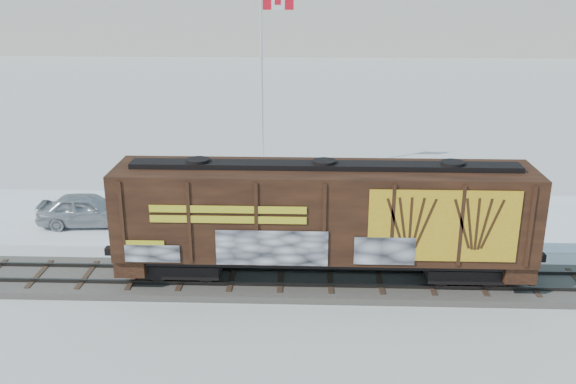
{
  "coord_description": "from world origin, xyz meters",
  "views": [
    {
      "loc": [
        3.15,
        -23.56,
        12.02
      ],
      "look_at": [
        2.17,
        3.0,
        2.96
      ],
      "focal_mm": 40.0,
      "sensor_mm": 36.0,
      "label": 1
    }
  ],
  "objects_px": {
    "hopper_railcar": "(323,215)",
    "car_white": "(360,202)",
    "flagpole": "(264,114)",
    "car_dark": "(459,220)",
    "car_silver": "(88,209)"
  },
  "relations": [
    {
      "from": "flagpole",
      "to": "car_silver",
      "type": "bearing_deg",
      "value": -136.95
    },
    {
      "from": "flagpole",
      "to": "car_dark",
      "type": "bearing_deg",
      "value": -39.06
    },
    {
      "from": "hopper_railcar",
      "to": "car_white",
      "type": "height_order",
      "value": "hopper_railcar"
    },
    {
      "from": "car_silver",
      "to": "car_dark",
      "type": "bearing_deg",
      "value": -95.41
    },
    {
      "from": "flagpole",
      "to": "car_silver",
      "type": "height_order",
      "value": "flagpole"
    },
    {
      "from": "car_white",
      "to": "car_dark",
      "type": "xyz_separation_m",
      "value": [
        4.61,
        -2.31,
        -0.0
      ]
    },
    {
      "from": "hopper_railcar",
      "to": "car_white",
      "type": "distance_m",
      "value": 8.66
    },
    {
      "from": "hopper_railcar",
      "to": "flagpole",
      "type": "xyz_separation_m",
      "value": [
        -3.32,
        13.9,
        1.11
      ]
    },
    {
      "from": "flagpole",
      "to": "car_dark",
      "type": "distance_m",
      "value": 13.38
    },
    {
      "from": "flagpole",
      "to": "car_dark",
      "type": "xyz_separation_m",
      "value": [
        10.04,
        -8.14,
        -3.46
      ]
    },
    {
      "from": "car_silver",
      "to": "car_dark",
      "type": "height_order",
      "value": "car_silver"
    },
    {
      "from": "car_dark",
      "to": "car_white",
      "type": "bearing_deg",
      "value": 64.82
    },
    {
      "from": "car_white",
      "to": "car_dark",
      "type": "bearing_deg",
      "value": -135.05
    },
    {
      "from": "car_dark",
      "to": "flagpole",
      "type": "bearing_deg",
      "value": 52.38
    },
    {
      "from": "car_silver",
      "to": "car_dark",
      "type": "distance_m",
      "value": 18.38
    }
  ]
}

